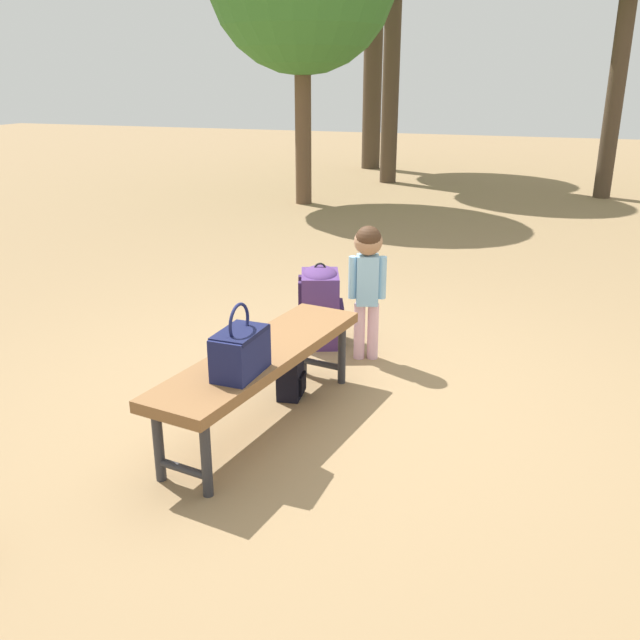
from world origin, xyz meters
name	(u,v)px	position (x,y,z in m)	size (l,w,h in m)	color
ground_plane	(316,401)	(0.00, 0.00, 0.00)	(40.00, 40.00, 0.00)	#8C704C
park_bench	(262,360)	(-0.37, 0.18, 0.39)	(1.64, 0.64, 0.45)	brown
handbag	(240,350)	(-0.69, 0.15, 0.58)	(0.33, 0.19, 0.37)	#191E4C
child_standing	(368,272)	(0.73, -0.10, 0.62)	(0.19, 0.24, 0.93)	#E5B2C6
backpack_large	(320,304)	(0.90, 0.29, 0.30)	(0.43, 0.38, 0.60)	#4C2D66
backpack_small	(291,374)	(0.00, 0.17, 0.15)	(0.20, 0.18, 0.30)	black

